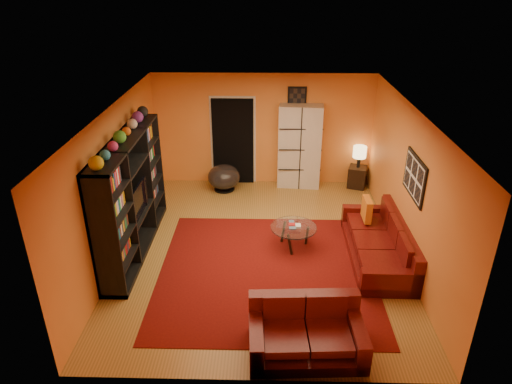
{
  "coord_description": "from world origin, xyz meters",
  "views": [
    {
      "loc": [
        0.08,
        -7.09,
        4.59
      ],
      "look_at": [
        -0.1,
        0.1,
        1.11
      ],
      "focal_mm": 32.0,
      "sensor_mm": 36.0,
      "label": 1
    }
  ],
  "objects_px": {
    "sofa": "(383,244)",
    "side_table": "(357,177)",
    "coffee_table": "(294,229)",
    "tv": "(133,202)",
    "entertainment_unit": "(131,196)",
    "table_lamp": "(360,153)",
    "loveseat": "(306,330)",
    "storage_cabinet": "(300,147)",
    "bowl_chair": "(224,177)"
  },
  "relations": [
    {
      "from": "entertainment_unit",
      "to": "bowl_chair",
      "type": "relative_size",
      "value": 4.02
    },
    {
      "from": "tv",
      "to": "table_lamp",
      "type": "distance_m",
      "value": 5.28
    },
    {
      "from": "sofa",
      "to": "loveseat",
      "type": "relative_size",
      "value": 1.5
    },
    {
      "from": "entertainment_unit",
      "to": "bowl_chair",
      "type": "xyz_separation_m",
      "value": [
        1.38,
        2.5,
        -0.73
      ]
    },
    {
      "from": "entertainment_unit",
      "to": "sofa",
      "type": "relative_size",
      "value": 1.29
    },
    {
      "from": "sofa",
      "to": "side_table",
      "type": "bearing_deg",
      "value": 89.28
    },
    {
      "from": "tv",
      "to": "loveseat",
      "type": "xyz_separation_m",
      "value": [
        2.85,
        -2.32,
        -0.71
      ]
    },
    {
      "from": "bowl_chair",
      "to": "side_table",
      "type": "xyz_separation_m",
      "value": [
        3.11,
        0.25,
        -0.07
      ]
    },
    {
      "from": "tv",
      "to": "table_lamp",
      "type": "bearing_deg",
      "value": -57.36
    },
    {
      "from": "coffee_table",
      "to": "tv",
      "type": "bearing_deg",
      "value": -176.59
    },
    {
      "from": "storage_cabinet",
      "to": "side_table",
      "type": "xyz_separation_m",
      "value": [
        1.37,
        -0.05,
        -0.72
      ]
    },
    {
      "from": "tv",
      "to": "table_lamp",
      "type": "height_order",
      "value": "tv"
    },
    {
      "from": "bowl_chair",
      "to": "table_lamp",
      "type": "height_order",
      "value": "table_lamp"
    },
    {
      "from": "tv",
      "to": "coffee_table",
      "type": "xyz_separation_m",
      "value": [
        2.81,
        0.17,
        -0.61
      ]
    },
    {
      "from": "entertainment_unit",
      "to": "tv",
      "type": "xyz_separation_m",
      "value": [
        0.05,
        -0.09,
        -0.06
      ]
    },
    {
      "from": "sofa",
      "to": "table_lamp",
      "type": "distance_m",
      "value": 3.03
    },
    {
      "from": "tv",
      "to": "bowl_chair",
      "type": "bearing_deg",
      "value": -27.15
    },
    {
      "from": "table_lamp",
      "to": "loveseat",
      "type": "bearing_deg",
      "value": -107.1
    },
    {
      "from": "coffee_table",
      "to": "side_table",
      "type": "height_order",
      "value": "side_table"
    },
    {
      "from": "sofa",
      "to": "storage_cabinet",
      "type": "bearing_deg",
      "value": 113.95
    },
    {
      "from": "bowl_chair",
      "to": "table_lamp",
      "type": "bearing_deg",
      "value": 4.59
    },
    {
      "from": "coffee_table",
      "to": "storage_cabinet",
      "type": "xyz_separation_m",
      "value": [
        0.26,
        2.73,
        0.59
      ]
    },
    {
      "from": "loveseat",
      "to": "storage_cabinet",
      "type": "xyz_separation_m",
      "value": [
        0.22,
        5.22,
        0.69
      ]
    },
    {
      "from": "loveseat",
      "to": "storage_cabinet",
      "type": "relative_size",
      "value": 0.8
    },
    {
      "from": "loveseat",
      "to": "storage_cabinet",
      "type": "height_order",
      "value": "storage_cabinet"
    },
    {
      "from": "sofa",
      "to": "entertainment_unit",
      "type": "bearing_deg",
      "value": 177.86
    },
    {
      "from": "tv",
      "to": "bowl_chair",
      "type": "xyz_separation_m",
      "value": [
        1.33,
        2.59,
        -0.67
      ]
    },
    {
      "from": "entertainment_unit",
      "to": "coffee_table",
      "type": "bearing_deg",
      "value": 1.46
    },
    {
      "from": "coffee_table",
      "to": "storage_cabinet",
      "type": "bearing_deg",
      "value": 84.65
    },
    {
      "from": "coffee_table",
      "to": "table_lamp",
      "type": "distance_m",
      "value": 3.17
    },
    {
      "from": "sofa",
      "to": "coffee_table",
      "type": "height_order",
      "value": "sofa"
    },
    {
      "from": "loveseat",
      "to": "bowl_chair",
      "type": "height_order",
      "value": "loveseat"
    },
    {
      "from": "side_table",
      "to": "storage_cabinet",
      "type": "bearing_deg",
      "value": 177.91
    },
    {
      "from": "loveseat",
      "to": "storage_cabinet",
      "type": "distance_m",
      "value": 5.27
    },
    {
      "from": "side_table",
      "to": "table_lamp",
      "type": "bearing_deg",
      "value": 0.0
    },
    {
      "from": "coffee_table",
      "to": "storage_cabinet",
      "type": "relative_size",
      "value": 0.43
    },
    {
      "from": "coffee_table",
      "to": "side_table",
      "type": "distance_m",
      "value": 3.14
    },
    {
      "from": "loveseat",
      "to": "entertainment_unit",
      "type": "bearing_deg",
      "value": 47.2
    },
    {
      "from": "sofa",
      "to": "bowl_chair",
      "type": "xyz_separation_m",
      "value": [
        -3.03,
        2.72,
        0.04
      ]
    },
    {
      "from": "entertainment_unit",
      "to": "table_lamp",
      "type": "height_order",
      "value": "entertainment_unit"
    },
    {
      "from": "sofa",
      "to": "storage_cabinet",
      "type": "relative_size",
      "value": 1.2
    },
    {
      "from": "storage_cabinet",
      "to": "coffee_table",
      "type": "bearing_deg",
      "value": -90.03
    },
    {
      "from": "loveseat",
      "to": "table_lamp",
      "type": "xyz_separation_m",
      "value": [
        1.59,
        5.17,
        0.58
      ]
    },
    {
      "from": "entertainment_unit",
      "to": "storage_cabinet",
      "type": "distance_m",
      "value": 4.19
    },
    {
      "from": "entertainment_unit",
      "to": "storage_cabinet",
      "type": "height_order",
      "value": "entertainment_unit"
    },
    {
      "from": "bowl_chair",
      "to": "side_table",
      "type": "bearing_deg",
      "value": 4.59
    },
    {
      "from": "bowl_chair",
      "to": "loveseat",
      "type": "bearing_deg",
      "value": -72.8
    },
    {
      "from": "side_table",
      "to": "coffee_table",
      "type": "bearing_deg",
      "value": -121.3
    },
    {
      "from": "side_table",
      "to": "sofa",
      "type": "bearing_deg",
      "value": -91.48
    },
    {
      "from": "loveseat",
      "to": "table_lamp",
      "type": "bearing_deg",
      "value": -20.11
    }
  ]
}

